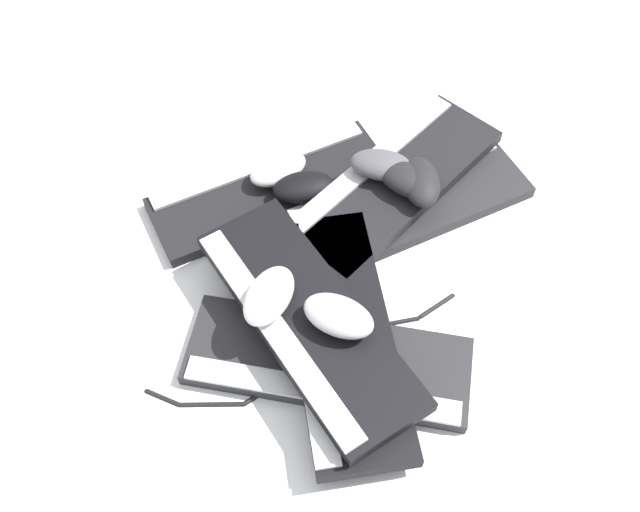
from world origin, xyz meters
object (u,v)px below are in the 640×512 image
mouse_1 (421,182)px  mouse_5 (339,316)px  keyboard_4 (307,319)px  mouse_3 (381,165)px  keyboard_0 (271,188)px  keyboard_1 (328,363)px  mouse_2 (269,296)px  keyboard_5 (395,181)px  mouse_0 (278,169)px  mouse_4 (405,179)px  keyboard_3 (340,334)px  keyboard_2 (409,204)px  mouse_6 (303,187)px

mouse_1 → mouse_5: 0.32m
keyboard_4 → mouse_3: bearing=-69.4°
keyboard_0 → mouse_1: mouse_1 is taller
keyboard_1 → mouse_2: 0.15m
mouse_3 → keyboard_4: bearing=78.6°
keyboard_5 → mouse_0: (0.17, 0.13, 0.01)m
mouse_1 → mouse_2: bearing=-49.9°
keyboard_0 → mouse_4: bearing=-144.6°
mouse_1 → mouse_4: bearing=-110.0°
mouse_5 → keyboard_3: bearing=82.3°
keyboard_2 → mouse_1: mouse_1 is taller
mouse_2 → keyboard_4: bearing=95.1°
keyboard_3 → mouse_5: size_ratio=4.01×
mouse_2 → mouse_4: 0.34m
mouse_6 → mouse_0: bearing=125.2°
mouse_1 → mouse_5: mouse_5 is taller
keyboard_3 → mouse_1: size_ratio=4.01×
mouse_0 → mouse_2: (-0.21, 0.22, 0.06)m
keyboard_1 → keyboard_4: keyboard_4 is taller
keyboard_2 → mouse_1: size_ratio=4.22×
keyboard_5 → mouse_0: 0.21m
keyboard_1 → mouse_0: size_ratio=4.10×
mouse_0 → mouse_2: 0.31m
keyboard_5 → mouse_1: 0.06m
mouse_1 → keyboard_4: bearing=-40.5°
keyboard_3 → mouse_3: 0.33m
keyboard_0 → mouse_6: bearing=-160.3°
keyboard_1 → mouse_3: (0.17, -0.32, 0.07)m
keyboard_0 → keyboard_5: 0.23m
mouse_1 → mouse_6: bearing=-98.4°
keyboard_5 → mouse_2: size_ratio=4.01×
mouse_3 → mouse_4: size_ratio=1.00×
mouse_3 → mouse_5: bearing=87.2°
mouse_4 → mouse_5: bearing=-72.7°
mouse_4 → mouse_5: (-0.11, 0.29, 0.03)m
mouse_1 → mouse_5: size_ratio=1.00×
mouse_3 → mouse_6: size_ratio=1.00×
mouse_2 → mouse_1: bearing=158.9°
keyboard_1 → keyboard_4: bearing=-10.3°
keyboard_1 → mouse_3: mouse_3 is taller
keyboard_1 → mouse_4: (0.12, -0.32, 0.07)m
keyboard_5 → mouse_3: bearing=29.2°
mouse_4 → mouse_3: bearing=-178.5°
keyboard_5 → keyboard_2: bearing=175.6°
keyboard_0 → keyboard_5: keyboard_5 is taller
keyboard_3 → mouse_1: (0.09, -0.30, 0.04)m
keyboard_4 → keyboard_5: size_ratio=1.05×
keyboard_0 → mouse_0: mouse_0 is taller
keyboard_5 → mouse_2: bearing=96.2°
keyboard_0 → keyboard_4: size_ratio=1.00×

